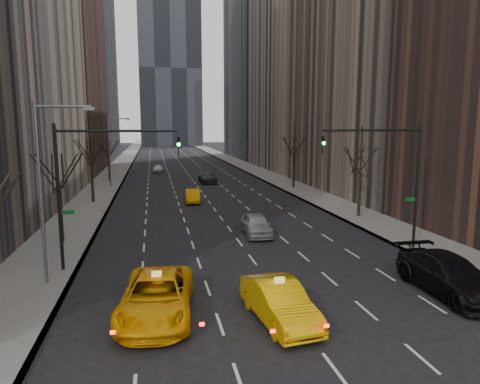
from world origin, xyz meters
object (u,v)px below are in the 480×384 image
taxi_sedan (279,302)px  parked_suv_black (449,275)px  taxi_suv (157,296)px  silver_sedan_ahead (256,224)px

taxi_sedan → parked_suv_black: parked_suv_black is taller
taxi_suv → parked_suv_black: 13.83m
taxi_suv → parked_suv_black: size_ratio=1.00×
taxi_sedan → silver_sedan_ahead: (2.44, 13.97, -0.04)m
taxi_suv → taxi_sedan: bearing=-10.1°
taxi_sedan → silver_sedan_ahead: size_ratio=1.09×
taxi_suv → silver_sedan_ahead: (7.39, 12.50, -0.09)m
parked_suv_black → taxi_suv: bearing=179.4°
taxi_suv → taxi_sedan: 5.16m
silver_sedan_ahead → taxi_sedan: bearing=-96.8°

